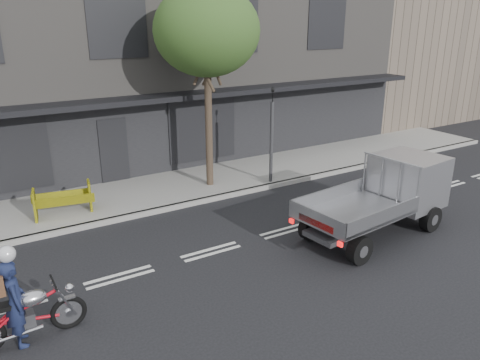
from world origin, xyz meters
name	(u,v)px	position (x,y,z in m)	size (l,w,h in m)	color
ground	(211,252)	(0.00, 0.00, 0.00)	(80.00, 80.00, 0.00)	black
sidewalk	(146,193)	(0.00, 4.70, 0.07)	(32.00, 3.20, 0.15)	gray
kerb	(164,209)	(0.00, 3.10, 0.07)	(32.00, 0.20, 0.15)	gray
building_main	(84,60)	(0.00, 11.30, 4.00)	(26.00, 10.00, 8.00)	slate
building_neighbour	(406,29)	(20.00, 11.30, 5.00)	(14.00, 10.00, 10.00)	brown
street_tree	(207,31)	(2.20, 4.20, 5.28)	(3.40, 3.40, 6.74)	#382B21
traffic_light_pole	(271,140)	(4.20, 3.35, 1.65)	(0.12, 0.12, 3.50)	#2D2D30
motorcycle	(27,314)	(-4.51, -1.32, 0.56)	(2.12, 0.62, 1.09)	black
rider	(16,303)	(-4.66, -1.32, 0.85)	(0.62, 0.41, 1.70)	#171F40
flatbed_ute	(399,186)	(5.31, -1.33, 1.20)	(4.72, 2.31, 2.11)	black
construction_barrier	(65,202)	(-2.74, 3.86, 0.62)	(1.67, 0.67, 0.94)	yellow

